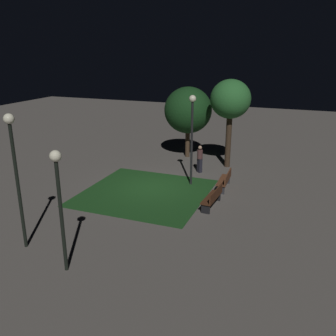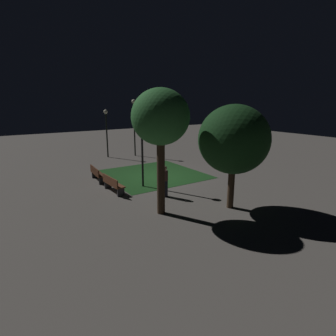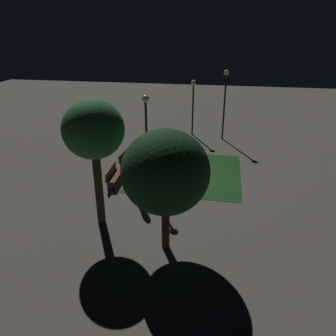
% 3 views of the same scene
% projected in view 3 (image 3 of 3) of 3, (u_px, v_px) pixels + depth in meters
% --- Properties ---
extents(ground_plane, '(60.00, 60.00, 0.00)m').
position_uv_depth(ground_plane, '(183.00, 178.00, 18.24)').
color(ground_plane, '#56514C').
extents(grass_lawn, '(6.10, 6.07, 0.01)m').
position_uv_depth(grass_lawn, '(186.00, 172.00, 18.91)').
color(grass_lawn, '#194219').
rests_on(grass_lawn, ground).
extents(bench_by_lamp, '(1.83, 0.59, 0.88)m').
position_uv_depth(bench_by_lamp, '(127.00, 157.00, 19.72)').
color(bench_by_lamp, '#422314').
rests_on(bench_by_lamp, ground).
extents(bench_back_row, '(1.82, 0.56, 0.88)m').
position_uv_depth(bench_back_row, '(113.00, 175.00, 17.48)').
color(bench_back_row, brown).
rests_on(bench_back_row, ground).
extents(tree_left_canopy, '(3.08, 3.08, 4.64)m').
position_uv_depth(tree_left_canopy, '(165.00, 172.00, 11.38)').
color(tree_left_canopy, '#423021').
rests_on(tree_left_canopy, ground).
extents(tree_near_wall, '(2.37, 2.37, 5.28)m').
position_uv_depth(tree_near_wall, '(93.00, 131.00, 12.54)').
color(tree_near_wall, '#38281C').
rests_on(tree_near_wall, ground).
extents(lamp_post_plaza_west, '(0.36, 0.36, 4.07)m').
position_uv_depth(lamp_post_plaza_west, '(193.00, 98.00, 24.24)').
color(lamp_post_plaza_west, black).
rests_on(lamp_post_plaza_west, ground).
extents(lamp_post_path_center, '(0.36, 0.36, 4.91)m').
position_uv_depth(lamp_post_path_center, '(225.00, 94.00, 23.05)').
color(lamp_post_path_center, black).
rests_on(lamp_post_path_center, ground).
extents(lamp_post_plaza_east, '(0.36, 0.36, 4.73)m').
position_uv_depth(lamp_post_plaza_east, '(146.00, 127.00, 16.13)').
color(lamp_post_plaza_east, black).
rests_on(lamp_post_plaza_east, ground).
extents(pedestrian, '(0.33, 0.34, 1.61)m').
position_uv_depth(pedestrian, '(140.00, 189.00, 15.16)').
color(pedestrian, black).
rests_on(pedestrian, ground).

